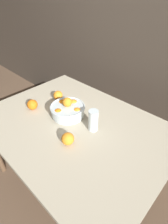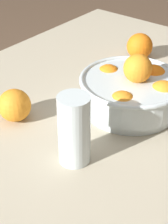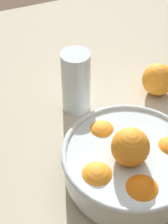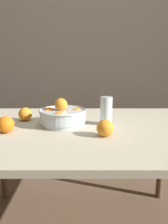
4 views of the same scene
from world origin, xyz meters
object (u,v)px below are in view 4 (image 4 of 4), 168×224
(orange_loose_aside, at_px, (25,114))
(orange_loose_front, at_px, (104,128))
(fruit_bowl, at_px, (62,116))
(orange_loose_near_bowl, at_px, (5,125))
(juice_glass, at_px, (105,112))

(orange_loose_aside, bearing_deg, orange_loose_front, -32.80)
(fruit_bowl, bearing_deg, orange_loose_near_bowl, -152.10)
(fruit_bowl, distance_m, orange_loose_front, 0.30)
(orange_loose_near_bowl, bearing_deg, juice_glass, 16.70)
(orange_loose_front, height_order, orange_loose_aside, same)
(fruit_bowl, bearing_deg, orange_loose_front, -42.03)
(fruit_bowl, bearing_deg, orange_loose_aside, 158.14)
(juice_glass, distance_m, orange_loose_near_bowl, 0.53)
(fruit_bowl, height_order, orange_loose_front, fruit_bowl)
(fruit_bowl, xyz_separation_m, orange_loose_front, (0.22, -0.20, -0.01))
(fruit_bowl, xyz_separation_m, juice_glass, (0.24, 0.01, 0.02))
(fruit_bowl, xyz_separation_m, orange_loose_aside, (-0.23, 0.09, -0.01))
(juice_glass, xyz_separation_m, orange_loose_aside, (-0.48, 0.08, -0.03))
(fruit_bowl, bearing_deg, juice_glass, 2.83)
(orange_loose_front, bearing_deg, fruit_bowl, 137.97)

